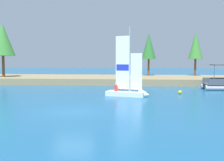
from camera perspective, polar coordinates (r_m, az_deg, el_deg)
ground_plane at (r=17.25m, az=-8.41°, el=-6.69°), size 200.00×200.00×0.00m
shore_bank at (r=39.78m, az=-0.71°, el=0.24°), size 80.00×11.38×0.87m
shoreline_tree_left at (r=42.25m, az=-22.66°, el=8.20°), size 3.51×3.51×7.92m
shoreline_tree_midleft at (r=42.87m, az=7.99°, el=7.34°), size 2.33×2.33×6.77m
shoreline_tree_centre at (r=44.39m, az=17.71°, el=7.23°), size 2.29×2.29×6.99m
sailboat at (r=24.22m, az=4.30°, el=-2.28°), size 4.23×2.31×6.75m
channel_buoy at (r=26.74m, az=14.54°, el=-2.47°), size 0.36×0.36×0.36m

